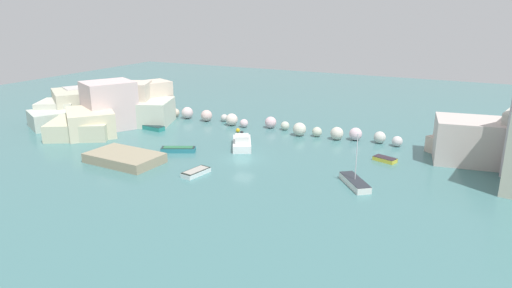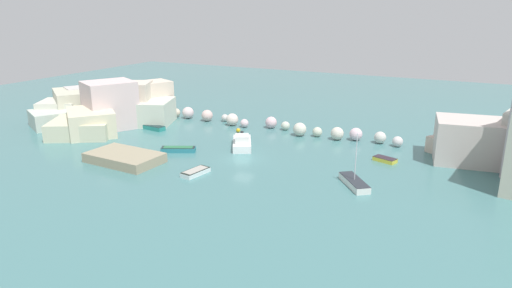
{
  "view_description": "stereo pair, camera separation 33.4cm",
  "coord_description": "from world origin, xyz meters",
  "px_view_note": "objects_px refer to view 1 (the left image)",
  "views": [
    {
      "loc": [
        25.43,
        -47.51,
        18.29
      ],
      "look_at": [
        0.0,
        3.63,
        1.0
      ],
      "focal_mm": 31.75,
      "sensor_mm": 36.0,
      "label": 1
    },
    {
      "loc": [
        25.73,
        -47.36,
        18.29
      ],
      "look_at": [
        0.0,
        3.63,
        1.0
      ],
      "focal_mm": 31.75,
      "sensor_mm": 36.0,
      "label": 2
    }
  ],
  "objects_px": {
    "moored_boat_1": "(242,143)",
    "moored_boat_2": "(355,182)",
    "moored_boat_5": "(385,159)",
    "moored_boat_3": "(153,128)",
    "stone_dock": "(125,158)",
    "moored_boat_0": "(178,149)",
    "moored_boat_4": "(196,172)",
    "channel_buoy": "(238,130)"
  },
  "relations": [
    {
      "from": "stone_dock",
      "to": "moored_boat_0",
      "type": "relative_size",
      "value": 1.98
    },
    {
      "from": "moored_boat_2",
      "to": "moored_boat_3",
      "type": "relative_size",
      "value": 1.47
    },
    {
      "from": "stone_dock",
      "to": "moored_boat_3",
      "type": "distance_m",
      "value": 15.44
    },
    {
      "from": "channel_buoy",
      "to": "moored_boat_3",
      "type": "bearing_deg",
      "value": -159.93
    },
    {
      "from": "channel_buoy",
      "to": "moored_boat_4",
      "type": "relative_size",
      "value": 0.17
    },
    {
      "from": "moored_boat_2",
      "to": "moored_boat_3",
      "type": "distance_m",
      "value": 35.16
    },
    {
      "from": "moored_boat_2",
      "to": "moored_boat_5",
      "type": "xyz_separation_m",
      "value": [
        1.3,
        9.56,
        -0.13
      ]
    },
    {
      "from": "channel_buoy",
      "to": "moored_boat_2",
      "type": "xyz_separation_m",
      "value": [
        21.52,
        -13.35,
        0.07
      ]
    },
    {
      "from": "channel_buoy",
      "to": "moored_boat_3",
      "type": "relative_size",
      "value": 0.16
    },
    {
      "from": "channel_buoy",
      "to": "moored_boat_2",
      "type": "height_order",
      "value": "moored_boat_2"
    },
    {
      "from": "moored_boat_1",
      "to": "moored_boat_2",
      "type": "distance_m",
      "value": 18.49
    },
    {
      "from": "channel_buoy",
      "to": "moored_boat_2",
      "type": "bearing_deg",
      "value": -31.82
    },
    {
      "from": "moored_boat_3",
      "to": "moored_boat_4",
      "type": "xyz_separation_m",
      "value": [
        16.99,
        -13.56,
        -0.04
      ]
    },
    {
      "from": "channel_buoy",
      "to": "moored_boat_4",
      "type": "bearing_deg",
      "value": -76.2
    },
    {
      "from": "channel_buoy",
      "to": "moored_boat_2",
      "type": "relative_size",
      "value": 0.11
    },
    {
      "from": "moored_boat_3",
      "to": "moored_boat_5",
      "type": "distance_m",
      "value": 35.36
    },
    {
      "from": "moored_boat_1",
      "to": "moored_boat_5",
      "type": "xyz_separation_m",
      "value": [
        18.54,
        2.89,
        -0.44
      ]
    },
    {
      "from": "moored_boat_0",
      "to": "stone_dock",
      "type": "bearing_deg",
      "value": -144.2
    },
    {
      "from": "moored_boat_1",
      "to": "stone_dock",
      "type": "bearing_deg",
      "value": -68.87
    },
    {
      "from": "stone_dock",
      "to": "channel_buoy",
      "type": "height_order",
      "value": "stone_dock"
    },
    {
      "from": "moored_boat_0",
      "to": "moored_boat_2",
      "type": "bearing_deg",
      "value": -28.91
    },
    {
      "from": "moored_boat_1",
      "to": "moored_boat_3",
      "type": "relative_size",
      "value": 1.59
    },
    {
      "from": "moored_boat_1",
      "to": "moored_boat_5",
      "type": "distance_m",
      "value": 18.76
    },
    {
      "from": "moored_boat_0",
      "to": "moored_boat_1",
      "type": "height_order",
      "value": "moored_boat_1"
    },
    {
      "from": "moored_boat_5",
      "to": "stone_dock",
      "type": "bearing_deg",
      "value": -133.53
    },
    {
      "from": "stone_dock",
      "to": "moored_boat_3",
      "type": "xyz_separation_m",
      "value": [
        -6.77,
        13.88,
        -0.24
      ]
    },
    {
      "from": "stone_dock",
      "to": "moored_boat_4",
      "type": "bearing_deg",
      "value": 1.77
    },
    {
      "from": "stone_dock",
      "to": "moored_boat_5",
      "type": "relative_size",
      "value": 2.98
    },
    {
      "from": "moored_boat_0",
      "to": "moored_boat_1",
      "type": "xyz_separation_m",
      "value": [
        6.62,
        5.41,
        0.36
      ]
    },
    {
      "from": "moored_boat_2",
      "to": "moored_boat_4",
      "type": "height_order",
      "value": "moored_boat_2"
    },
    {
      "from": "moored_boat_4",
      "to": "moored_boat_5",
      "type": "xyz_separation_m",
      "value": [
        18.36,
        14.35,
        -0.04
      ]
    },
    {
      "from": "moored_boat_3",
      "to": "stone_dock",
      "type": "bearing_deg",
      "value": -57.56
    },
    {
      "from": "moored_boat_0",
      "to": "moored_boat_4",
      "type": "distance_m",
      "value": 9.1
    },
    {
      "from": "moored_boat_0",
      "to": "channel_buoy",
      "type": "bearing_deg",
      "value": 53.15
    },
    {
      "from": "channel_buoy",
      "to": "moored_boat_3",
      "type": "distance_m",
      "value": 13.34
    },
    {
      "from": "moored_boat_0",
      "to": "moored_boat_5",
      "type": "height_order",
      "value": "moored_boat_0"
    },
    {
      "from": "stone_dock",
      "to": "moored_boat_5",
      "type": "height_order",
      "value": "stone_dock"
    },
    {
      "from": "channel_buoy",
      "to": "moored_boat_3",
      "type": "xyz_separation_m",
      "value": [
        -12.53,
        -4.58,
        0.02
      ]
    },
    {
      "from": "moored_boat_0",
      "to": "moored_boat_2",
      "type": "height_order",
      "value": "moored_boat_2"
    },
    {
      "from": "moored_boat_4",
      "to": "moored_boat_5",
      "type": "height_order",
      "value": "moored_boat_4"
    },
    {
      "from": "stone_dock",
      "to": "channel_buoy",
      "type": "distance_m",
      "value": 19.34
    },
    {
      "from": "moored_boat_0",
      "to": "moored_boat_5",
      "type": "relative_size",
      "value": 1.51
    }
  ]
}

